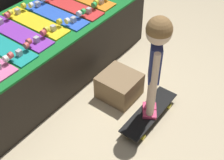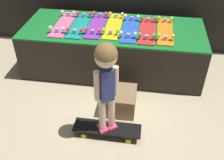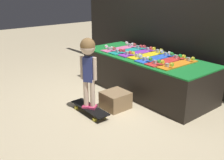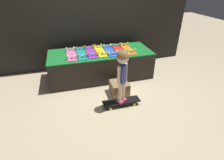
# 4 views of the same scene
# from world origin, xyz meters

# --- Properties ---
(ground_plane) EXTENTS (16.00, 16.00, 0.00)m
(ground_plane) POSITION_xyz_m (0.00, 0.00, 0.00)
(ground_plane) COLOR beige
(back_wall) EXTENTS (4.78, 0.10, 2.80)m
(back_wall) POSITION_xyz_m (0.00, 1.27, 1.40)
(back_wall) COLOR black
(back_wall) RESTS_ON ground_plane
(display_rack) EXTENTS (2.23, 0.90, 0.59)m
(display_rack) POSITION_xyz_m (0.00, 0.60, 0.30)
(display_rack) COLOR black
(display_rack) RESTS_ON ground_plane
(skateboard_pink_on_rack) EXTENTS (0.19, 0.71, 0.09)m
(skateboard_pink_on_rack) POSITION_xyz_m (-0.63, 0.59, 0.61)
(skateboard_pink_on_rack) COLOR pink
(skateboard_pink_on_rack) RESTS_ON display_rack
(skateboard_teal_on_rack) EXTENTS (0.19, 0.71, 0.09)m
(skateboard_teal_on_rack) POSITION_xyz_m (-0.42, 0.59, 0.61)
(skateboard_teal_on_rack) COLOR teal
(skateboard_teal_on_rack) RESTS_ON display_rack
(skateboard_purple_on_rack) EXTENTS (0.19, 0.71, 0.09)m
(skateboard_purple_on_rack) POSITION_xyz_m (-0.21, 0.62, 0.61)
(skateboard_purple_on_rack) COLOR purple
(skateboard_purple_on_rack) RESTS_ON display_rack
(skateboard_yellow_on_rack) EXTENTS (0.19, 0.71, 0.09)m
(skateboard_yellow_on_rack) POSITION_xyz_m (0.00, 0.63, 0.61)
(skateboard_yellow_on_rack) COLOR yellow
(skateboard_yellow_on_rack) RESTS_ON display_rack
(skateboard_blue_on_rack) EXTENTS (0.19, 0.71, 0.09)m
(skateboard_blue_on_rack) POSITION_xyz_m (0.21, 0.58, 0.61)
(skateboard_blue_on_rack) COLOR blue
(skateboard_blue_on_rack) RESTS_ON display_rack
(skateboard_red_on_rack) EXTENTS (0.19, 0.71, 0.09)m
(skateboard_red_on_rack) POSITION_xyz_m (0.42, 0.58, 0.61)
(skateboard_red_on_rack) COLOR red
(skateboard_red_on_rack) RESTS_ON display_rack
(skateboard_orange_on_rack) EXTENTS (0.19, 0.71, 0.09)m
(skateboard_orange_on_rack) POSITION_xyz_m (0.63, 0.59, 0.61)
(skateboard_orange_on_rack) COLOR orange
(skateboard_orange_on_rack) RESTS_ON display_rack
(skateboard_on_floor) EXTENTS (0.67, 0.19, 0.09)m
(skateboard_on_floor) POSITION_xyz_m (0.11, -0.57, 0.07)
(skateboard_on_floor) COLOR black
(skateboard_on_floor) RESTS_ON ground_plane
(child) EXTENTS (0.22, 0.20, 0.95)m
(child) POSITION_xyz_m (0.11, -0.57, 0.75)
(child) COLOR #E03D6B
(child) RESTS_ON skateboard_on_floor
(storage_box) EXTENTS (0.33, 0.35, 0.24)m
(storage_box) POSITION_xyz_m (0.19, -0.19, 0.12)
(storage_box) COLOR #8E704C
(storage_box) RESTS_ON ground_plane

